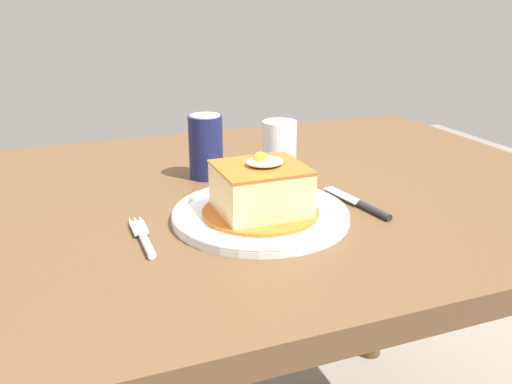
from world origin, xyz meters
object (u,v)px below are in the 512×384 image
at_px(main_plate, 261,214).
at_px(soda_can, 206,147).
at_px(drinking_glass, 279,151).
at_px(fork, 144,239).
at_px(knife, 365,206).

height_order(main_plate, soda_can, soda_can).
xyz_separation_m(main_plate, drinking_glass, (0.13, 0.21, 0.04)).
relative_size(fork, knife, 0.85).
relative_size(fork, drinking_glass, 1.34).
relative_size(main_plate, fork, 2.01).
height_order(knife, soda_can, soda_can).
xyz_separation_m(main_plate, fork, (-0.19, -0.02, -0.00)).
distance_m(fork, knife, 0.37).
height_order(fork, knife, same).
xyz_separation_m(fork, knife, (0.37, -0.00, 0.00)).
xyz_separation_m(fork, drinking_glass, (0.32, 0.23, 0.04)).
xyz_separation_m(knife, drinking_glass, (-0.05, 0.24, 0.04)).
height_order(main_plate, drinking_glass, drinking_glass).
bearing_deg(drinking_glass, main_plate, -120.43).
bearing_deg(main_plate, soda_can, 94.55).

